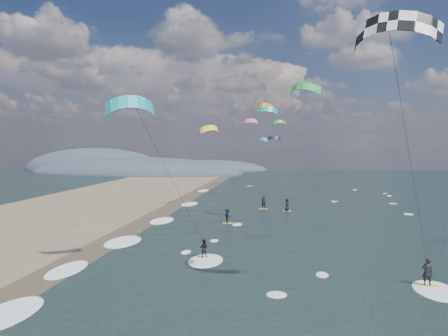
# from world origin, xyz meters

# --- Properties ---
(ground) EXTENTS (260.00, 260.00, 0.00)m
(ground) POSITION_xyz_m (0.00, 0.00, 0.00)
(ground) COLOR black
(ground) RESTS_ON ground
(wet_sand_strip) EXTENTS (3.00, 240.00, 0.00)m
(wet_sand_strip) POSITION_xyz_m (-12.00, 10.00, 0.00)
(wet_sand_strip) COLOR #382D23
(wet_sand_strip) RESTS_ON ground
(coastal_hills) EXTENTS (80.00, 41.00, 15.00)m
(coastal_hills) POSITION_xyz_m (-44.84, 107.86, 0.00)
(coastal_hills) COLOR #3D4756
(coastal_hills) RESTS_ON ground
(kitesurfer_near_a) EXTENTS (7.91, 9.16, 15.88)m
(kitesurfer_near_a) POSITION_xyz_m (9.61, 0.87, 12.08)
(kitesurfer_near_a) COLOR yellow
(kitesurfer_near_a) RESTS_ON ground
(kitesurfer_near_b) EXTENTS (6.83, 8.72, 12.80)m
(kitesurfer_near_b) POSITION_xyz_m (-4.63, 6.41, 7.73)
(kitesurfer_near_b) COLOR yellow
(kitesurfer_near_b) RESTS_ON ground
(far_kitesurfers) EXTENTS (7.75, 12.13, 1.81)m
(far_kitesurfers) POSITION_xyz_m (0.30, 31.07, 0.85)
(far_kitesurfers) COLOR yellow
(far_kitesurfers) RESTS_ON ground
(bg_kite_field) EXTENTS (14.54, 64.80, 6.16)m
(bg_kite_field) POSITION_xyz_m (0.40, 56.29, 13.09)
(bg_kite_field) COLOR #D83F8C
(bg_kite_field) RESTS_ON ground
(shoreline_surf) EXTENTS (2.40, 79.40, 0.11)m
(shoreline_surf) POSITION_xyz_m (-10.80, 14.75, 0.00)
(shoreline_surf) COLOR white
(shoreline_surf) RESTS_ON ground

